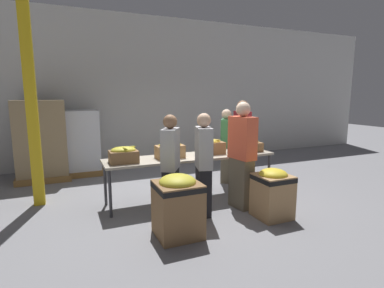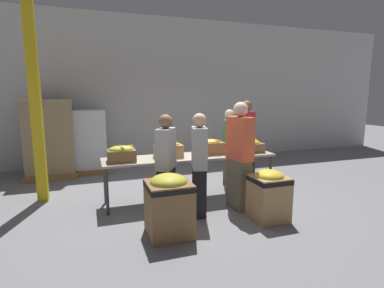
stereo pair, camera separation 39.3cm
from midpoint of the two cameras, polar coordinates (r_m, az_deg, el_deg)
ground_plane at (r=5.63m, az=-2.11°, el=-10.33°), size 30.00×30.00×0.00m
wall_back at (r=8.53m, az=-10.49°, el=9.95°), size 16.00×0.08×4.00m
sorting_table at (r=5.42m, az=-2.15°, el=-2.82°), size 3.12×0.71×0.81m
banana_box_0 at (r=5.02m, az=-15.12°, el=-1.95°), size 0.45×0.35×0.27m
banana_box_1 at (r=5.23m, az=-6.39°, el=-1.16°), size 0.49×0.28×0.29m
banana_box_2 at (r=5.57m, az=1.58°, el=-0.49°), size 0.48×0.32×0.28m
banana_box_3 at (r=5.87m, az=8.94°, el=-0.29°), size 0.47×0.33×0.25m
volunteer_0 at (r=6.51m, az=4.77°, el=-0.43°), size 0.41×0.47×1.59m
volunteer_1 at (r=4.66m, az=-6.51°, el=-4.34°), size 0.41×0.48×1.61m
volunteer_2 at (r=4.68m, az=-0.18°, el=-4.11°), size 0.33×0.48×1.62m
volunteer_3 at (r=5.01m, az=7.28°, el=-2.35°), size 0.30×0.51×1.78m
volunteer_4 at (r=6.72m, az=7.79°, el=0.61°), size 0.32×0.51×1.77m
donation_bin_0 at (r=4.11m, az=-5.53°, el=-11.26°), size 0.59×0.59×0.86m
donation_bin_1 at (r=4.80m, az=12.81°, el=-8.86°), size 0.51×0.51×0.78m
support_pillar at (r=5.77m, az=-30.23°, el=9.14°), size 0.18×0.18×4.00m
pallet_stack_0 at (r=7.63m, az=-28.00°, el=0.62°), size 1.12×1.12×1.78m
pallet_stack_1 at (r=7.74m, az=-21.95°, el=0.23°), size 0.94×0.94×1.53m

